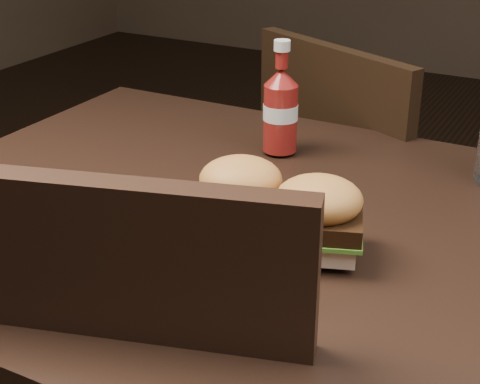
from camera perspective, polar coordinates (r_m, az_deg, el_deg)
The scene contains 7 objects.
dining_table at distance 0.98m, azimuth 5.17°, elevation -3.91°, with size 1.20×0.80×0.04m, color black.
chair_far at distance 1.67m, azimuth 11.20°, elevation -2.98°, with size 0.41×0.41×0.04m, color black.
plate at distance 0.96m, azimuth -0.28°, elevation -2.66°, with size 0.26×0.26×0.01m, color white.
sandwich_half_a at distance 0.95m, azimuth 0.05°, elevation -2.04°, with size 0.09×0.09×0.02m, color #F6DFBB.
sandwich_half_b at distance 0.90m, azimuth 5.98°, elevation -3.75°, with size 0.09×0.09×0.02m, color beige.
fries_pile at distance 0.97m, azimuth -3.47°, elevation -0.67°, with size 0.10×0.10×0.04m, color #CE4D00, non-canonical shape.
ketchup_bottle at distance 1.19m, azimuth 3.15°, elevation 5.74°, with size 0.05×0.05×0.11m, color maroon.
Camera 1 is at (0.33, -0.79, 1.20)m, focal length 55.00 mm.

